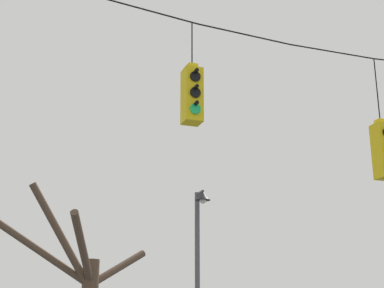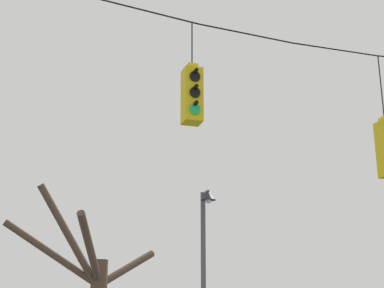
{
  "view_description": "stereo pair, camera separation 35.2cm",
  "coord_description": "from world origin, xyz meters",
  "views": [
    {
      "loc": [
        -6.43,
        -9.38,
        1.8
      ],
      "look_at": [
        -3.12,
        0.13,
        4.94
      ],
      "focal_mm": 55.0,
      "sensor_mm": 36.0,
      "label": 1
    },
    {
      "loc": [
        -6.1,
        -9.49,
        1.8
      ],
      "look_at": [
        -3.12,
        0.13,
        4.94
      ],
      "focal_mm": 55.0,
      "sensor_mm": 36.0,
      "label": 2
    }
  ],
  "objects": [
    {
      "name": "span_wire",
      "position": [
        0.0,
        0.13,
        7.48
      ],
      "size": [
        13.98,
        0.03,
        0.65
      ],
      "color": "black"
    },
    {
      "name": "traffic_light_near_left_pole",
      "position": [
        -3.12,
        0.13,
        5.89
      ],
      "size": [
        0.34,
        0.58,
        2.05
      ],
      "color": "yellow"
    },
    {
      "name": "street_lamp",
      "position": [
        -1.66,
        3.79,
        3.25
      ],
      "size": [
        0.37,
        0.65,
        4.95
      ],
      "color": "#515156",
      "rests_on": "ground_plane"
    }
  ]
}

